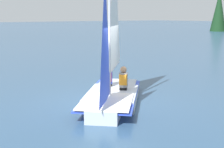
% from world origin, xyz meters
% --- Properties ---
extents(ground_plane, '(260.00, 260.00, 0.00)m').
position_xyz_m(ground_plane, '(0.00, 0.00, 0.00)').
color(ground_plane, '#2D4C6B').
extents(sailboat_main, '(4.18, 4.12, 5.51)m').
position_xyz_m(sailboat_main, '(0.02, -0.02, 0.82)').
color(sailboat_main, '#B2BCCC').
rests_on(sailboat_main, ground_plane).
extents(sailor_helm, '(0.43, 0.42, 1.16)m').
position_xyz_m(sailor_helm, '(0.06, -0.52, 0.62)').
color(sailor_helm, black).
rests_on(sailor_helm, ground_plane).
extents(sailor_crew, '(0.43, 0.42, 1.16)m').
position_xyz_m(sailor_crew, '(0.81, -0.42, 0.63)').
color(sailor_crew, black).
rests_on(sailor_crew, ground_plane).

